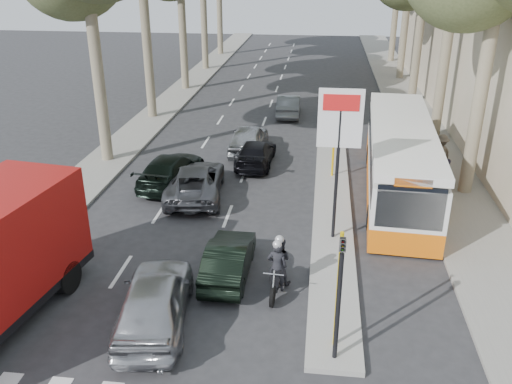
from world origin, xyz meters
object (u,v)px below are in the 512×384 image
Objects in this scene: silver_hatchback at (154,300)px; motorcycle at (278,265)px; city_bus at (400,158)px; dark_hatchback at (229,259)px.

motorcycle is (3.26, 2.20, 0.04)m from silver_hatchback.
silver_hatchback is 0.39× the size of city_bus.
city_bus is at bearing -134.98° from silver_hatchback.
silver_hatchback reaches higher than dark_hatchback.
city_bus is at bearing 64.97° from motorcycle.
dark_hatchback is at bearing -128.61° from silver_hatchback.
motorcycle is at bearing -115.74° from city_bus.
motorcycle is (1.63, -0.52, 0.20)m from dark_hatchback.
dark_hatchback is 1.73m from motorcycle.
city_bus reaches higher than silver_hatchback.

